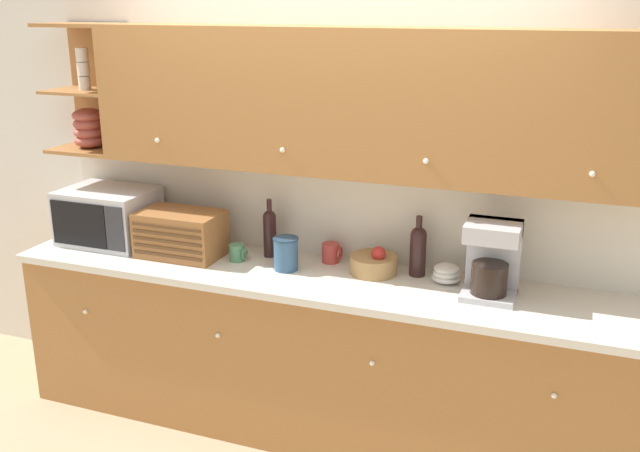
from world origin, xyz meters
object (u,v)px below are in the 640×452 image
object	(u,v)px
wine_bottle	(270,231)
mug	(237,253)
bowl_stack_on_counter	(446,273)
storage_canister	(286,254)
coffee_maker	(492,259)
bread_box	(181,234)
microwave	(109,216)
fruit_basket	(374,264)
second_wine_bottle	(418,249)
mug_blue_second	(331,253)

from	to	relation	value
wine_bottle	mug	bearing A→B (deg)	-134.36
mug	bowl_stack_on_counter	distance (m)	1.13
storage_canister	coffee_maker	size ratio (longest dim) A/B	0.47
bread_box	coffee_maker	xyz separation A→B (m)	(1.69, 0.03, 0.06)
microwave	fruit_basket	distance (m)	1.60
storage_canister	bowl_stack_on_counter	bearing A→B (deg)	8.66
storage_canister	bowl_stack_on_counter	size ratio (longest dim) A/B	1.21
mug	second_wine_bottle	bearing A→B (deg)	8.39
mug	mug_blue_second	bearing A→B (deg)	19.00
fruit_basket	second_wine_bottle	size ratio (longest dim) A/B	0.77
second_wine_bottle	mug	bearing A→B (deg)	-171.61
storage_canister	mug	bearing A→B (deg)	175.38
fruit_basket	coffee_maker	world-z (taller)	coffee_maker
microwave	coffee_maker	distance (m)	2.21
second_wine_bottle	microwave	bearing A→B (deg)	-176.23
bread_box	storage_canister	distance (m)	0.63
wine_bottle	mug_blue_second	world-z (taller)	wine_bottle
microwave	bowl_stack_on_counter	xyz separation A→B (m)	(1.98, 0.08, -0.11)
bread_box	storage_canister	world-z (taller)	bread_box
wine_bottle	storage_canister	distance (m)	0.24
mug_blue_second	microwave	bearing A→B (deg)	-173.84
bread_box	storage_canister	xyz separation A→B (m)	(0.63, 0.00, -0.04)
coffee_maker	bread_box	bearing A→B (deg)	-179.13
storage_canister	coffee_maker	xyz separation A→B (m)	(1.06, 0.02, 0.10)
wine_bottle	mug_blue_second	bearing A→B (deg)	4.88
mug	bowl_stack_on_counter	bearing A→B (deg)	5.16
bowl_stack_on_counter	bread_box	bearing A→B (deg)	-174.89
bread_box	bowl_stack_on_counter	world-z (taller)	bread_box
mug	bowl_stack_on_counter	size ratio (longest dim) A/B	0.65
storage_canister	bowl_stack_on_counter	xyz separation A→B (m)	(0.83, 0.13, -0.04)
mug	fruit_basket	size ratio (longest dim) A/B	0.38
bowl_stack_on_counter	coffee_maker	world-z (taller)	coffee_maker
wine_bottle	fruit_basket	distance (m)	0.63
fruit_basket	coffee_maker	size ratio (longest dim) A/B	0.66
bread_box	coffee_maker	distance (m)	1.69
microwave	mug_blue_second	distance (m)	1.35
bread_box	second_wine_bottle	size ratio (longest dim) A/B	1.44
mug	storage_canister	distance (m)	0.30
mug	mug_blue_second	size ratio (longest dim) A/B	0.88
mug	storage_canister	size ratio (longest dim) A/B	0.53
microwave	bowl_stack_on_counter	bearing A→B (deg)	2.28
wine_bottle	storage_canister	size ratio (longest dim) A/B	1.85
second_wine_bottle	mug_blue_second	bearing A→B (deg)	177.13
bread_box	second_wine_bottle	bearing A→B (deg)	7.52
wine_bottle	fruit_basket	world-z (taller)	wine_bottle
storage_canister	coffee_maker	distance (m)	1.06
mug	wine_bottle	xyz separation A→B (m)	(0.13, 0.14, 0.10)
fruit_basket	second_wine_bottle	xyz separation A→B (m)	(0.22, 0.05, 0.09)
mug	mug_blue_second	distance (m)	0.51
wine_bottle	bowl_stack_on_counter	distance (m)	1.00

